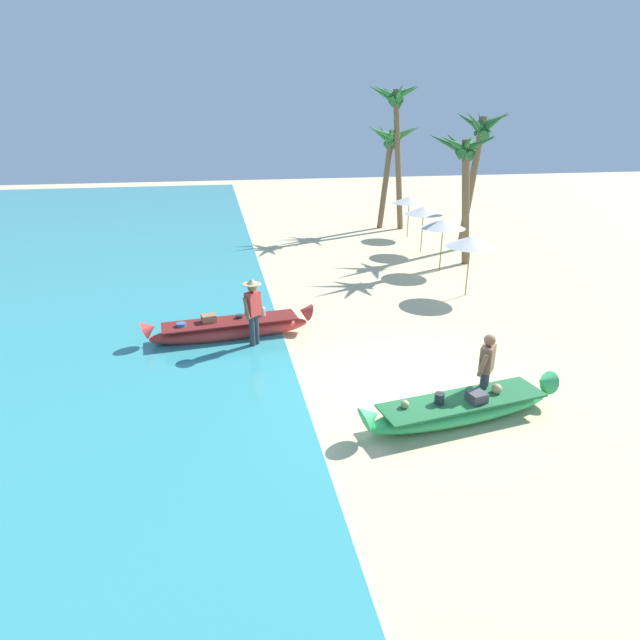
{
  "coord_description": "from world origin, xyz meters",
  "views": [
    {
      "loc": [
        -3.78,
        -9.19,
        5.33
      ],
      "look_at": [
        -1.57,
        2.02,
        0.9
      ],
      "focal_mm": 29.44,
      "sensor_mm": 36.0,
      "label": 1
    }
  ],
  "objects_px": {
    "palm_tree_tall_inland": "(396,111)",
    "palm_tree_mid_cluster": "(465,157)",
    "palm_tree_far_behind": "(480,140)",
    "boat_red_midground": "(231,329)",
    "boat_green_foreground": "(462,408)",
    "person_vendor_hatted": "(253,309)",
    "person_tourist_customer": "(486,367)",
    "palm_tree_leaning_seaward": "(391,144)"
  },
  "relations": [
    {
      "from": "palm_tree_tall_inland",
      "to": "palm_tree_mid_cluster",
      "type": "xyz_separation_m",
      "value": [
        0.28,
        -7.02,
        -1.61
      ]
    },
    {
      "from": "palm_tree_far_behind",
      "to": "boat_red_midground",
      "type": "bearing_deg",
      "value": -142.14
    },
    {
      "from": "boat_green_foreground",
      "to": "palm_tree_mid_cluster",
      "type": "distance_m",
      "value": 12.11
    },
    {
      "from": "boat_red_midground",
      "to": "person_vendor_hatted",
      "type": "relative_size",
      "value": 2.44
    },
    {
      "from": "palm_tree_tall_inland",
      "to": "palm_tree_mid_cluster",
      "type": "distance_m",
      "value": 7.21
    },
    {
      "from": "palm_tree_tall_inland",
      "to": "palm_tree_mid_cluster",
      "type": "bearing_deg",
      "value": -87.71
    },
    {
      "from": "palm_tree_mid_cluster",
      "to": "person_tourist_customer",
      "type": "bearing_deg",
      "value": -111.92
    },
    {
      "from": "palm_tree_mid_cluster",
      "to": "palm_tree_far_behind",
      "type": "height_order",
      "value": "palm_tree_far_behind"
    },
    {
      "from": "boat_red_midground",
      "to": "palm_tree_far_behind",
      "type": "relative_size",
      "value": 0.77
    },
    {
      "from": "boat_red_midground",
      "to": "palm_tree_mid_cluster",
      "type": "xyz_separation_m",
      "value": [
        8.79,
        5.83,
        3.69
      ]
    },
    {
      "from": "person_vendor_hatted",
      "to": "palm_tree_far_behind",
      "type": "xyz_separation_m",
      "value": [
        9.97,
        8.82,
        3.41
      ]
    },
    {
      "from": "boat_red_midground",
      "to": "person_tourist_customer",
      "type": "relative_size",
      "value": 2.83
    },
    {
      "from": "boat_red_midground",
      "to": "boat_green_foreground",
      "type": "bearing_deg",
      "value": -48.85
    },
    {
      "from": "palm_tree_leaning_seaward",
      "to": "palm_tree_mid_cluster",
      "type": "xyz_separation_m",
      "value": [
        0.36,
        -7.4,
        -0.12
      ]
    },
    {
      "from": "palm_tree_tall_inland",
      "to": "person_vendor_hatted",
      "type": "bearing_deg",
      "value": -120.53
    },
    {
      "from": "person_vendor_hatted",
      "to": "palm_tree_leaning_seaward",
      "type": "xyz_separation_m",
      "value": [
        7.88,
        13.88,
        3.08
      ]
    },
    {
      "from": "boat_red_midground",
      "to": "person_tourist_customer",
      "type": "xyz_separation_m",
      "value": [
        4.71,
        -4.32,
        0.57
      ]
    },
    {
      "from": "boat_green_foreground",
      "to": "palm_tree_tall_inland",
      "type": "bearing_deg",
      "value": 75.88
    },
    {
      "from": "palm_tree_leaning_seaward",
      "to": "person_tourist_customer",
      "type": "bearing_deg",
      "value": -102.0
    },
    {
      "from": "person_vendor_hatted",
      "to": "palm_tree_far_behind",
      "type": "relative_size",
      "value": 0.31
    },
    {
      "from": "person_tourist_customer",
      "to": "palm_tree_leaning_seaward",
      "type": "height_order",
      "value": "palm_tree_leaning_seaward"
    },
    {
      "from": "palm_tree_far_behind",
      "to": "palm_tree_leaning_seaward",
      "type": "bearing_deg",
      "value": 112.42
    },
    {
      "from": "palm_tree_leaning_seaward",
      "to": "boat_red_midground",
      "type": "bearing_deg",
      "value": -122.53
    },
    {
      "from": "person_vendor_hatted",
      "to": "palm_tree_leaning_seaward",
      "type": "relative_size",
      "value": 0.35
    },
    {
      "from": "person_tourist_customer",
      "to": "palm_tree_mid_cluster",
      "type": "relative_size",
      "value": 0.31
    },
    {
      "from": "palm_tree_leaning_seaward",
      "to": "palm_tree_mid_cluster",
      "type": "distance_m",
      "value": 7.41
    },
    {
      "from": "boat_green_foreground",
      "to": "palm_tree_far_behind",
      "type": "distance_m",
      "value": 14.98
    },
    {
      "from": "palm_tree_tall_inland",
      "to": "boat_green_foreground",
      "type": "bearing_deg",
      "value": -104.12
    },
    {
      "from": "person_vendor_hatted",
      "to": "palm_tree_tall_inland",
      "type": "xyz_separation_m",
      "value": [
        7.96,
        13.5,
        4.56
      ]
    },
    {
      "from": "boat_green_foreground",
      "to": "palm_tree_mid_cluster",
      "type": "xyz_separation_m",
      "value": [
        4.69,
        10.52,
        3.73
      ]
    },
    {
      "from": "palm_tree_leaning_seaward",
      "to": "palm_tree_mid_cluster",
      "type": "relative_size",
      "value": 1.03
    },
    {
      "from": "boat_red_midground",
      "to": "palm_tree_mid_cluster",
      "type": "relative_size",
      "value": 0.89
    },
    {
      "from": "palm_tree_mid_cluster",
      "to": "palm_tree_far_behind",
      "type": "bearing_deg",
      "value": 53.64
    },
    {
      "from": "person_vendor_hatted",
      "to": "palm_tree_mid_cluster",
      "type": "distance_m",
      "value": 10.89
    },
    {
      "from": "person_tourist_customer",
      "to": "person_vendor_hatted",
      "type": "bearing_deg",
      "value": 138.48
    },
    {
      "from": "person_vendor_hatted",
      "to": "palm_tree_far_behind",
      "type": "bearing_deg",
      "value": 41.51
    },
    {
      "from": "boat_green_foreground",
      "to": "person_tourist_customer",
      "type": "xyz_separation_m",
      "value": [
        0.61,
        0.37,
        0.62
      ]
    },
    {
      "from": "palm_tree_leaning_seaward",
      "to": "palm_tree_tall_inland",
      "type": "bearing_deg",
      "value": -78.49
    },
    {
      "from": "palm_tree_leaning_seaward",
      "to": "palm_tree_far_behind",
      "type": "height_order",
      "value": "palm_tree_far_behind"
    },
    {
      "from": "person_tourist_customer",
      "to": "palm_tree_mid_cluster",
      "type": "distance_m",
      "value": 11.38
    },
    {
      "from": "boat_red_midground",
      "to": "palm_tree_leaning_seaward",
      "type": "bearing_deg",
      "value": 57.47
    },
    {
      "from": "boat_red_midground",
      "to": "palm_tree_leaning_seaward",
      "type": "relative_size",
      "value": 0.86
    }
  ]
}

